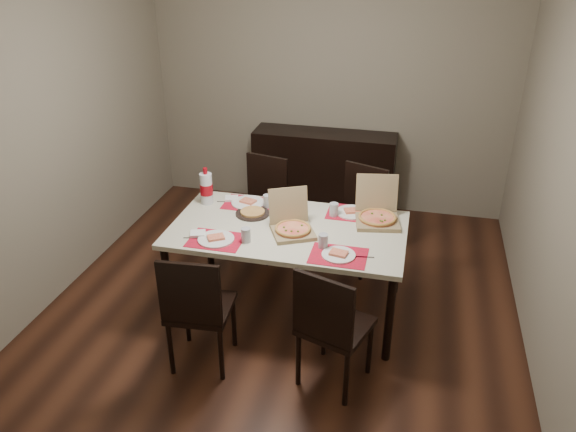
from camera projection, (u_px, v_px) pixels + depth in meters
The scene contains 18 objects.
ground at pixel (284, 302), 4.74m from camera, with size 3.80×4.00×0.02m, color #412114.
room_walls at pixel (297, 84), 4.32m from camera, with size 3.84×4.02×2.62m.
sideboard at pixel (324, 173), 6.07m from camera, with size 1.50×0.40×0.90m, color black.
dining_table at pixel (288, 235), 4.35m from camera, with size 1.80×1.00×0.75m.
chair_near_left at pixel (197, 307), 3.81m from camera, with size 0.45×0.45×0.93m.
chair_near_right at pixel (331, 324), 3.64m from camera, with size 0.53×0.53×0.93m.
chair_far_left at pixel (262, 201), 5.29m from camera, with size 0.50×0.50×0.93m.
chair_far_right at pixel (358, 213), 5.08m from camera, with size 0.54×0.54×0.93m.
setting_near_left at pixel (221, 238), 4.14m from camera, with size 0.51×0.30×0.11m.
setting_near_right at pixel (334, 251), 3.96m from camera, with size 0.45×0.30×0.11m.
setting_far_left at pixel (251, 202), 4.68m from camera, with size 0.48×0.30×0.11m.
setting_far_right at pixel (347, 212), 4.52m from camera, with size 0.49×0.30×0.11m.
napkin_loose at pixel (295, 226), 4.33m from camera, with size 0.12×0.11×0.02m, color white.
pizza_box_center at pixel (292, 226), 4.24m from camera, with size 0.42×0.44×0.31m.
pizza_box_right at pixel (377, 215), 4.40m from camera, with size 0.39×0.42×0.33m.
faina_plate at pixel (253, 213), 4.52m from camera, with size 0.28×0.28×0.03m.
dip_bowl at pixel (300, 215), 4.47m from camera, with size 0.13×0.13×0.03m, color white.
soda_bottle at pixel (206, 188), 4.65m from camera, with size 0.11×0.11×0.32m.
Camera 1 is at (0.95, -3.78, 2.80)m, focal length 35.00 mm.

